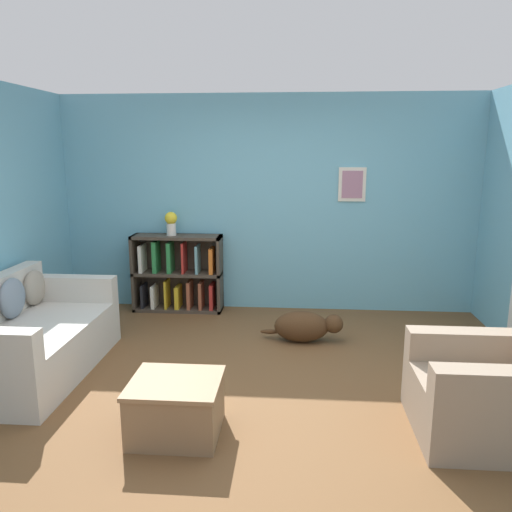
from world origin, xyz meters
The scene contains 8 objects.
ground_plane centered at (0.00, 0.00, 0.00)m, with size 14.00×14.00×0.00m, color brown.
wall_back centered at (0.00, 2.25, 1.30)m, with size 5.60×0.13×2.60m.
couch centered at (-2.02, 0.17, 0.32)m, with size 0.95×1.70×0.83m.
bookshelf centered at (-1.09, 2.04, 0.45)m, with size 1.09×0.31×0.94m.
recliner_chair centered at (1.80, -0.53, 0.32)m, with size 1.08×0.86×0.92m.
coffee_table centered at (-0.47, -0.70, 0.21)m, with size 0.62×0.56×0.40m.
dog centered at (0.46, 1.09, 0.17)m, with size 0.86×0.29×0.33m.
vase centered at (-1.15, 2.02, 1.10)m, with size 0.15×0.15×0.28m.
Camera 1 is at (0.33, -3.81, 1.96)m, focal length 35.00 mm.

